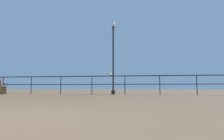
% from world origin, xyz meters
% --- Properties ---
extents(pier_railing, '(20.93, 0.05, 1.06)m').
position_xyz_m(pier_railing, '(0.00, 8.43, 0.78)').
color(pier_railing, black).
rests_on(pier_railing, ground_plane).
extents(lamppost_center, '(0.28, 0.28, 4.33)m').
position_xyz_m(lamppost_center, '(0.26, 8.60, 2.48)').
color(lamppost_center, '#272226').
rests_on(lamppost_center, ground_plane).
extents(seagull_on_rail, '(0.28, 0.30, 0.17)m').
position_xyz_m(seagull_on_rail, '(0.12, 8.42, 1.14)').
color(seagull_on_rail, silver).
rests_on(seagull_on_rail, pier_railing).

